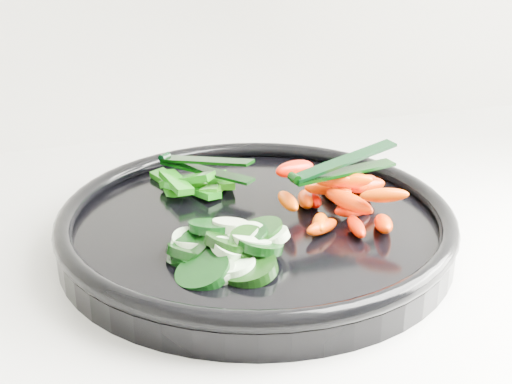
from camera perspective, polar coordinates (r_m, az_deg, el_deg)
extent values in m
cube|color=silver|center=(0.71, -4.61, -4.52)|extent=(2.02, 0.62, 0.03)
cylinder|color=black|center=(0.68, 0.00, -3.28)|extent=(0.42, 0.42, 0.02)
torus|color=black|center=(0.67, 0.00, -1.88)|extent=(0.42, 0.42, 0.02)
cylinder|color=black|center=(0.58, -4.25, -6.41)|extent=(0.06, 0.07, 0.03)
cylinder|color=#B6D1A7|center=(0.58, -2.94, -6.42)|extent=(0.04, 0.04, 0.02)
cylinder|color=black|center=(0.61, -5.39, -4.88)|extent=(0.05, 0.06, 0.03)
cylinder|color=beige|center=(0.62, -5.40, -4.35)|extent=(0.04, 0.04, 0.02)
cylinder|color=black|center=(0.62, -4.27, -4.41)|extent=(0.05, 0.05, 0.02)
cylinder|color=beige|center=(0.63, -5.27, -4.09)|extent=(0.04, 0.04, 0.02)
cylinder|color=black|center=(0.59, -0.59, -6.20)|extent=(0.07, 0.07, 0.02)
cylinder|color=#D8F8C7|center=(0.59, -1.71, -6.09)|extent=(0.04, 0.04, 0.02)
cylinder|color=black|center=(0.63, -2.82, -3.94)|extent=(0.04, 0.04, 0.02)
cylinder|color=#CCE9BB|center=(0.62, -4.15, -4.21)|extent=(0.04, 0.04, 0.02)
cylinder|color=black|center=(0.62, -3.68, -4.65)|extent=(0.06, 0.06, 0.02)
cylinder|color=beige|center=(0.61, -3.61, -4.78)|extent=(0.05, 0.05, 0.02)
cylinder|color=black|center=(0.61, -4.63, -4.89)|extent=(0.06, 0.06, 0.02)
cylinder|color=#D8F0C0|center=(0.62, -5.31, -4.58)|extent=(0.04, 0.04, 0.02)
cylinder|color=black|center=(0.61, -5.38, -4.89)|extent=(0.05, 0.05, 0.02)
cylinder|color=beige|center=(0.62, -4.77, -4.50)|extent=(0.03, 0.03, 0.02)
cylinder|color=black|center=(0.61, -0.59, -3.69)|extent=(0.05, 0.05, 0.02)
cylinder|color=beige|center=(0.61, 1.36, -3.64)|extent=(0.04, 0.04, 0.02)
cylinder|color=black|center=(0.63, -3.65, -2.80)|extent=(0.06, 0.06, 0.02)
cylinder|color=beige|center=(0.63, -2.07, -2.71)|extent=(0.05, 0.05, 0.02)
cylinder|color=black|center=(0.60, -2.24, -4.16)|extent=(0.05, 0.04, 0.03)
cylinder|color=beige|center=(0.59, -2.28, -4.57)|extent=(0.04, 0.04, 0.02)
cylinder|color=black|center=(0.60, -0.41, -4.19)|extent=(0.06, 0.05, 0.03)
cylinder|color=#D4EFBF|center=(0.61, -0.50, -3.69)|extent=(0.04, 0.03, 0.02)
cylinder|color=black|center=(0.62, 0.16, -3.27)|extent=(0.05, 0.05, 0.02)
cylinder|color=#B4D2A8|center=(0.62, -1.00, -3.52)|extent=(0.03, 0.03, 0.02)
cylinder|color=black|center=(0.60, 0.29, -4.22)|extent=(0.06, 0.06, 0.02)
cylinder|color=beige|center=(0.61, -0.31, -3.96)|extent=(0.05, 0.05, 0.02)
ellipsoid|color=#DA5100|center=(0.65, 5.30, -2.80)|extent=(0.04, 0.04, 0.02)
ellipsoid|color=#F63400|center=(0.65, 8.03, -2.75)|extent=(0.02, 0.04, 0.01)
ellipsoid|color=#F73100|center=(0.70, 4.03, -0.57)|extent=(0.03, 0.05, 0.03)
ellipsoid|color=#FF4200|center=(0.66, 10.15, -2.51)|extent=(0.03, 0.05, 0.03)
ellipsoid|color=#EA0E00|center=(0.70, 4.52, -0.58)|extent=(0.02, 0.04, 0.02)
ellipsoid|color=#F65900|center=(0.66, 5.17, -2.45)|extent=(0.03, 0.04, 0.02)
ellipsoid|color=#FB1C00|center=(0.69, 7.77, -1.38)|extent=(0.05, 0.03, 0.02)
ellipsoid|color=#F50E00|center=(0.75, 7.96, 0.70)|extent=(0.03, 0.06, 0.03)
ellipsoid|color=#E75D00|center=(0.73, 5.98, 0.25)|extent=(0.02, 0.05, 0.02)
ellipsoid|color=#FF4D00|center=(0.66, 2.57, -0.73)|extent=(0.02, 0.05, 0.02)
ellipsoid|color=#FF1D00|center=(0.71, 8.74, 0.70)|extent=(0.05, 0.05, 0.03)
ellipsoid|color=#FF2B00|center=(0.69, 6.75, 0.21)|extent=(0.02, 0.05, 0.03)
ellipsoid|color=#F21E00|center=(0.67, 7.47, -0.77)|extent=(0.04, 0.06, 0.02)
ellipsoid|color=#FF5A00|center=(0.70, 5.38, 0.40)|extent=(0.05, 0.03, 0.02)
ellipsoid|color=#E95600|center=(0.71, 8.80, 0.54)|extent=(0.05, 0.03, 0.02)
ellipsoid|color=#F65F00|center=(0.68, 7.67, 0.90)|extent=(0.04, 0.03, 0.02)
ellipsoid|color=#EF1500|center=(0.70, 3.12, 1.86)|extent=(0.05, 0.04, 0.02)
ellipsoid|color=#E15400|center=(0.68, 6.33, 0.93)|extent=(0.04, 0.03, 0.02)
ellipsoid|color=#FF6200|center=(0.65, 10.22, -0.25)|extent=(0.05, 0.03, 0.02)
cube|color=#226209|center=(0.74, -3.19, 0.47)|extent=(0.04, 0.06, 0.02)
cube|color=#23740B|center=(0.75, -3.50, 0.70)|extent=(0.05, 0.03, 0.02)
cube|color=#1C690A|center=(0.75, -2.64, 0.74)|extent=(0.02, 0.05, 0.02)
cube|color=#0A690C|center=(0.73, -4.31, -0.01)|extent=(0.03, 0.05, 0.01)
cube|color=#0B750B|center=(0.74, -4.68, 0.41)|extent=(0.07, 0.02, 0.02)
cube|color=#09670C|center=(0.76, -7.06, 1.01)|extent=(0.03, 0.05, 0.01)
cube|color=#096610|center=(0.75, -6.07, 0.64)|extent=(0.04, 0.06, 0.02)
cube|color=#0A6B0D|center=(0.73, -5.50, 1.00)|extent=(0.06, 0.05, 0.03)
cube|color=#1E6F0A|center=(0.73, -6.41, 0.80)|extent=(0.03, 0.06, 0.01)
cylinder|color=black|center=(0.65, 3.09, 1.14)|extent=(0.01, 0.01, 0.01)
cube|color=black|center=(0.68, 7.08, 1.61)|extent=(0.11, 0.04, 0.00)
cube|color=black|center=(0.67, 7.13, 2.52)|extent=(0.11, 0.04, 0.02)
cylinder|color=black|center=(0.77, -7.32, 2.80)|extent=(0.01, 0.01, 0.01)
cube|color=black|center=(0.74, -3.99, 1.69)|extent=(0.09, 0.09, 0.00)
cube|color=black|center=(0.74, -4.01, 2.52)|extent=(0.08, 0.09, 0.02)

